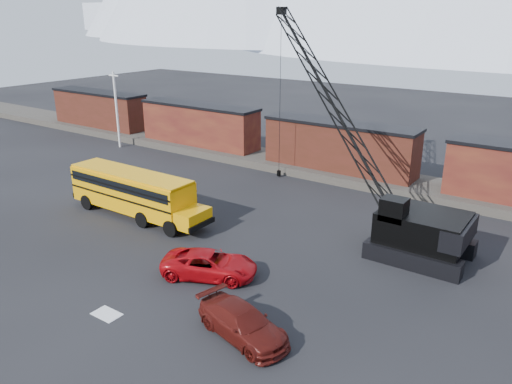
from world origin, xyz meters
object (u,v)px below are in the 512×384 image
school_bus (135,192)px  maroon_suv (243,323)px  red_pickup (210,264)px  crawler_crane (331,99)px

school_bus → maroon_suv: school_bus is taller
red_pickup → maroon_suv: bearing=-149.7°
red_pickup → maroon_suv: red_pickup is taller
maroon_suv → crawler_crane: crawler_crane is taller
school_bus → crawler_crane: crawler_crane is taller
school_bus → maroon_suv: (14.55, -7.10, -1.09)m
red_pickup → crawler_crane: (0.35, 13.02, 7.28)m
school_bus → crawler_crane: 15.12m
maroon_suv → school_bus: bearing=78.0°
maroon_suv → red_pickup: bearing=68.4°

